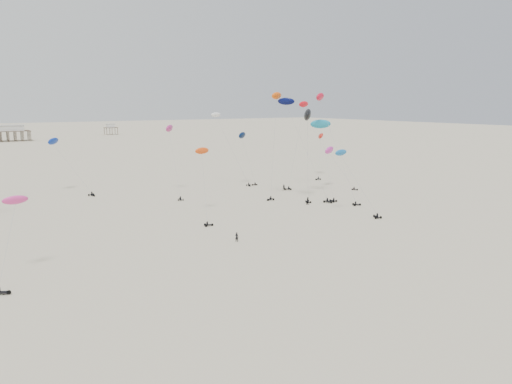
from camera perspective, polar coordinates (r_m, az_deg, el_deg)
ground_plane at (r=195.85m, az=-17.98°, el=2.86°), size 900.00×900.00×0.00m
pavilion_main at (r=340.99m, az=-26.18°, el=5.95°), size 21.00×13.00×9.80m
pavilion_small at (r=384.49m, az=-16.25°, el=6.83°), size 9.00×7.00×8.00m
rig_0 at (r=119.48m, az=5.07°, el=6.57°), size 8.21×13.14×25.13m
rig_1 at (r=105.42m, az=11.53°, el=1.14°), size 5.49×10.17×14.42m
rig_2 at (r=136.85m, az=4.92°, el=7.12°), size 9.48×3.95×23.79m
rig_3 at (r=140.90m, az=-3.01°, el=5.48°), size 8.92×8.68×21.17m
rig_6 at (r=138.37m, az=-21.23°, el=4.08°), size 9.52×15.06×17.55m
rig_7 at (r=102.11m, az=-5.96°, el=1.92°), size 7.49×13.20×17.39m
rig_9 at (r=120.37m, az=2.16°, el=7.72°), size 6.05×4.00×25.89m
rig_10 at (r=141.22m, az=-1.37°, el=5.61°), size 5.67×4.89×15.27m
rig_11 at (r=72.57m, az=-26.40°, el=-4.81°), size 6.40×10.04×12.36m
rig_12 at (r=160.41m, az=7.35°, el=5.54°), size 10.00×10.62×15.16m
rig_14 at (r=122.48m, az=8.19°, el=8.28°), size 4.78×17.01×27.07m
rig_15 at (r=118.59m, az=5.90°, el=8.14°), size 5.65×6.79×22.00m
rig_16 at (r=129.40m, az=-9.59°, el=5.39°), size 5.92×15.68×19.81m
rig_18 at (r=139.25m, az=8.67°, el=4.31°), size 6.27×10.71×12.58m
rig_20 at (r=126.49m, az=7.58°, el=6.53°), size 7.54×13.05×20.14m
spectator_0 at (r=85.09m, az=-2.22°, el=-5.69°), size 0.82×0.83×1.90m
spectator_1 at (r=115.83m, az=5.95°, el=-1.46°), size 1.05×0.66×2.05m
spectator_3 at (r=134.48m, az=3.20°, el=0.21°), size 0.81×0.82×1.88m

